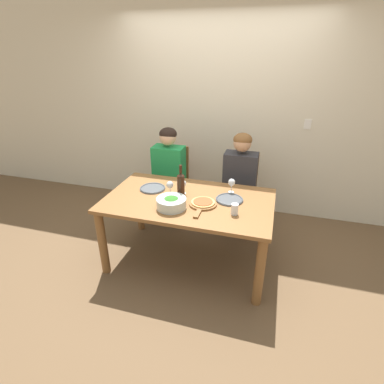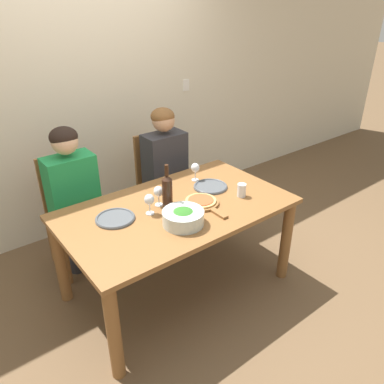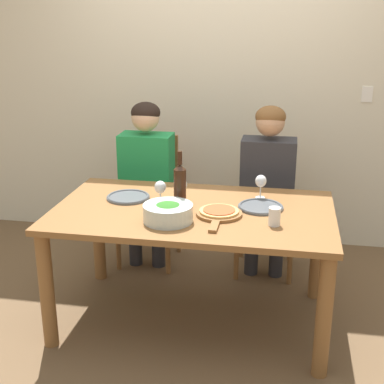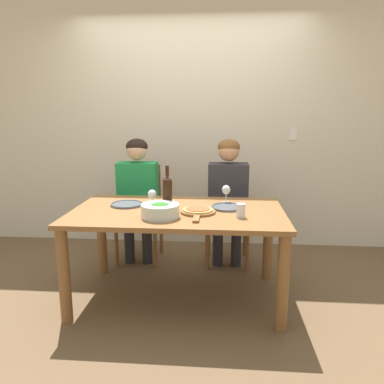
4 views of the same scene
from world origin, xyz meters
TOP-DOWN VIEW (x-y plane):
  - ground_plane at (0.00, 0.00)m, footprint 40.00×40.00m
  - back_wall at (0.00, 1.37)m, footprint 10.00×0.06m
  - dining_table at (0.00, 0.00)m, footprint 1.65×0.97m
  - chair_left at (-0.48, 0.84)m, footprint 0.42×0.42m
  - chair_right at (0.40, 0.84)m, footprint 0.42×0.42m
  - person_woman at (-0.48, 0.73)m, footprint 0.47×0.51m
  - person_man at (0.40, 0.73)m, footprint 0.47×0.51m
  - wine_bottle at (-0.08, 0.00)m, footprint 0.07×0.07m
  - broccoli_bowl at (-0.10, -0.22)m, footprint 0.28×0.28m
  - dinner_plate_left at (-0.43, 0.11)m, footprint 0.27×0.27m
  - dinner_plate_right at (0.39, 0.09)m, footprint 0.27×0.27m
  - pizza_on_board at (0.16, -0.08)m, footprint 0.27×0.41m
  - wine_glass_left at (-0.21, 0.03)m, footprint 0.07×0.07m
  - wine_glass_right at (0.38, 0.26)m, footprint 0.07×0.07m
  - wine_glass_centre at (-0.09, 0.10)m, footprint 0.07×0.07m
  - water_tumbler at (0.48, -0.17)m, footprint 0.07×0.07m

SIDE VIEW (x-z plane):
  - ground_plane at x=0.00m, z-range 0.00..0.00m
  - chair_left at x=-0.48m, z-range 0.04..1.00m
  - chair_right at x=0.40m, z-range 0.04..1.00m
  - dining_table at x=0.00m, z-range 0.26..1.00m
  - dinner_plate_left at x=-0.43m, z-range 0.74..0.76m
  - dinner_plate_right at x=0.39m, z-range 0.74..0.76m
  - person_woman at x=-0.48m, z-range 0.13..1.37m
  - person_man at x=0.40m, z-range 0.13..1.37m
  - pizza_on_board at x=0.16m, z-range 0.74..0.77m
  - broccoli_bowl at x=-0.10m, z-range 0.74..0.84m
  - water_tumbler at x=0.48m, z-range 0.74..0.84m
  - wine_glass_left at x=-0.21m, z-range 0.77..0.92m
  - wine_glass_right at x=0.38m, z-range 0.77..0.92m
  - wine_glass_centre at x=-0.09m, z-range 0.77..0.92m
  - wine_bottle at x=-0.08m, z-range 0.71..1.06m
  - back_wall at x=0.00m, z-range 0.00..2.70m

